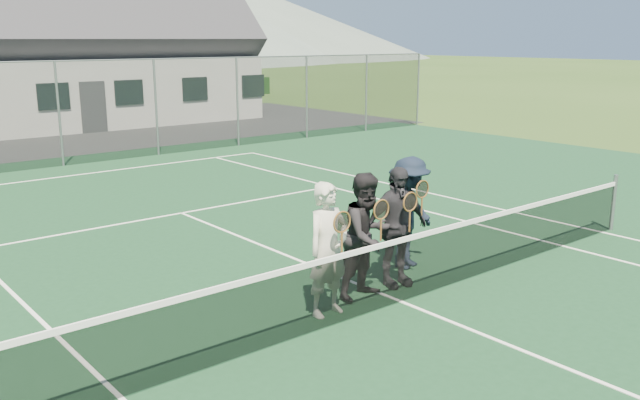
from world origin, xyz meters
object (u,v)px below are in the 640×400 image
at_px(tennis_net, 402,267).
at_px(player_c, 396,227).
at_px(clubhouse, 64,29).
at_px(player_a, 328,249).
at_px(player_d, 409,213).
at_px(player_b, 367,236).

xyz_separation_m(tennis_net, player_c, (0.42, 0.54, 0.38)).
height_order(clubhouse, player_a, clubhouse).
bearing_deg(player_d, tennis_net, -139.63).
xyz_separation_m(clubhouse, player_c, (-3.58, -23.45, -3.07)).
bearing_deg(player_b, player_d, 20.26).
height_order(clubhouse, player_d, clubhouse).
bearing_deg(player_d, player_a, -163.59).
height_order(tennis_net, player_c, player_c).
distance_m(player_a, player_b, 0.85).
xyz_separation_m(tennis_net, player_a, (-1.05, 0.34, 0.38)).
relative_size(player_c, player_d, 1.00).
distance_m(tennis_net, player_a, 1.17).
bearing_deg(player_d, clubhouse, 82.99).
bearing_deg(player_c, player_a, -172.14).
height_order(tennis_net, player_a, player_a).
relative_size(tennis_net, player_d, 6.49).
bearing_deg(player_b, player_c, 5.44).
distance_m(tennis_net, clubhouse, 24.57).
height_order(tennis_net, player_b, player_b).
bearing_deg(clubhouse, player_b, -100.17).
bearing_deg(clubhouse, player_a, -102.06).
bearing_deg(player_a, tennis_net, -17.88).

